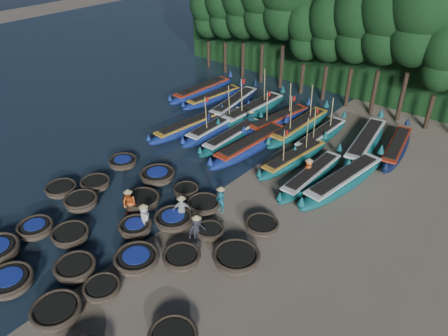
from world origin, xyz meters
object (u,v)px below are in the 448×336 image
Objects in this scene: coracle_11 at (81,202)px; fisherman_4 at (182,209)px; coracle_8 at (102,289)px; coracle_20 at (123,162)px; long_boat_5 at (251,145)px; long_boat_12 at (253,111)px; long_boat_9 at (202,91)px; long_boat_11 at (234,104)px; coracle_17 at (173,220)px; long_boat_16 at (365,143)px; coracle_7 at (75,269)px; coracle_13 at (137,260)px; long_boat_4 at (233,137)px; long_boat_6 at (294,158)px; coracle_21 at (158,176)px; coracle_16 at (141,201)px; fisherman_2 at (129,203)px; coracle_24 at (262,226)px; long_boat_14 at (299,127)px; long_boat_10 at (214,98)px; fisherman_6 at (308,169)px; coracle_22 at (186,191)px; long_boat_13 at (278,120)px; long_boat_17 at (396,148)px; coracle_2 at (9,282)px; long_boat_7 at (312,176)px; fisherman_3 at (197,229)px; long_boat_15 at (321,136)px; long_boat_3 at (218,127)px; fisherman_5 at (251,121)px; coracle_12 at (135,228)px; coracle_23 at (204,205)px; coracle_3 at (57,312)px; long_boat_8 at (344,181)px; coracle_18 at (210,232)px; fisherman_1 at (221,198)px; coracle_15 at (96,184)px; long_boat_2 at (188,127)px; fisherman_0 at (145,217)px; coracle_14 at (182,258)px; coracle_6 at (71,235)px.

fisherman_4 is (5.47, 2.89, 0.46)m from coracle_11.
coracle_8 is 0.88× the size of coracle_20.
long_boat_12 is (-3.45, 4.85, 0.02)m from long_boat_5.
long_boat_11 is (4.19, -0.57, 0.02)m from long_boat_9.
long_boat_16 is (4.52, 14.97, 0.19)m from coracle_17.
coracle_7 is 2.92m from coracle_13.
coracle_17 is 10.35m from long_boat_4.
coracle_21 is at bearing -121.70° from long_boat_6.
coracle_16 is 1.15m from fisherman_2.
coracle_24 is 12.23m from long_boat_14.
fisherman_6 is (12.89, -5.62, 0.34)m from long_boat_10.
long_boat_11 is at bearing 115.59° from coracle_22.
long_boat_17 is at bearing 18.91° from long_boat_13.
coracle_11 is at bearing 142.55° from coracle_7.
long_boat_7 is at bearing 69.47° from coracle_2.
long_boat_14 is (-1.37, 17.51, 0.14)m from coracle_13.
fisherman_3 is at bearing -101.29° from long_boat_7.
coracle_11 is 17.65m from long_boat_15.
long_boat_3 is 3.89m from long_boat_5.
long_boat_5 is 4.66× the size of fisherman_5.
coracle_12 reaches higher than coracle_23.
coracle_3 is 1.08× the size of coracle_16.
long_boat_8 is 4.57× the size of fisherman_2.
coracle_24 is 1.12× the size of fisherman_2.
coracle_16 is 1.57× the size of coracle_18.
coracle_8 is at bearing -84.75° from coracle_23.
coracle_3 is 0.35× the size of long_boat_17.
long_boat_13 is at bearing 82.55° from coracle_21.
coracle_22 is 11.60m from long_boat_14.
long_boat_11 reaches higher than coracle_17.
coracle_16 is 14.99m from long_boat_11.
coracle_2 is at bearing -66.69° from long_boat_10.
coracle_3 is 9.87m from coracle_23.
fisherman_1 is at bearing -179.19° from coracle_24.
long_boat_3 is 4.89m from long_boat_13.
coracle_12 is 1.00× the size of coracle_15.
coracle_23 is 0.30× the size of long_boat_2.
coracle_16 is 3.72m from coracle_23.
long_boat_16 is (4.18, 12.81, 0.24)m from coracle_23.
long_boat_14 reaches higher than coracle_23.
fisherman_2 is at bearing -120.64° from long_boat_8.
long_boat_8 is 9.35m from long_boat_13.
coracle_17 is at bearing -87.49° from long_boat_14.
coracle_14 is at bearing -139.54° from fisherman_0.
coracle_16 reaches higher than coracle_23.
coracle_6 is at bearing -83.49° from long_boat_12.
fisherman_1 is (-1.33, 4.62, 0.49)m from coracle_14.
coracle_16 is 1.35× the size of fisherman_1.
coracle_21 is (-6.20, 1.95, 0.07)m from coracle_18.
fisherman_1 is at bearing -64.04° from long_boat_11.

